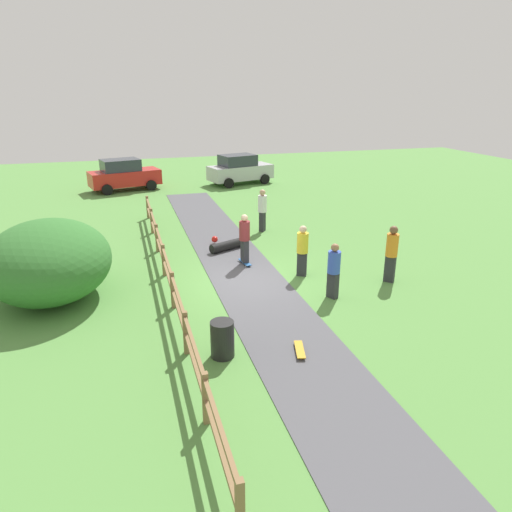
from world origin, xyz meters
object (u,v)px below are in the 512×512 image
at_px(parked_car_red, 124,175).
at_px(bystander_yellow, 302,248).
at_px(skater_fallen, 228,245).
at_px(parked_car_silver, 240,169).
at_px(trash_bin, 222,339).
at_px(bystander_blue, 334,268).
at_px(bystander_white, 262,208).
at_px(skater_riding, 245,237).
at_px(bystander_orange, 392,251).
at_px(bush_large, 49,261).
at_px(skateboard_loose, 300,349).

bearing_deg(parked_car_red, bystander_yellow, -71.72).
distance_m(skater_fallen, parked_car_silver, 13.46).
bearing_deg(parked_car_red, trash_bin, -85.21).
xyz_separation_m(bystander_blue, bystander_white, (0.01, 7.28, 0.10)).
bearing_deg(bystander_white, bystander_yellow, -92.71).
bearing_deg(bystander_white, skater_riding, -115.57).
height_order(bystander_blue, bystander_orange, bystander_orange).
distance_m(bystander_white, parked_car_red, 12.24).
distance_m(skater_riding, parked_car_red, 15.18).
relative_size(bush_large, bystander_orange, 2.27).
relative_size(skater_fallen, bystander_yellow, 0.96).
bearing_deg(parked_car_red, skateboard_loose, -80.41).
bearing_deg(bystander_orange, bystander_yellow, 153.28).
bearing_deg(bystander_yellow, skateboard_loose, -111.99).
xyz_separation_m(bystander_white, parked_car_red, (-5.62, 10.88, -0.08)).
bearing_deg(parked_car_red, bush_large, -98.90).
height_order(bystander_blue, parked_car_red, parked_car_red).
distance_m(bystander_blue, bystander_orange, 2.40).
relative_size(skater_riding, bystander_yellow, 1.05).
relative_size(bush_large, skater_fallen, 2.56).
distance_m(bush_large, parked_car_red, 16.00).
bearing_deg(bystander_blue, parked_car_red, 107.18).
relative_size(bystander_orange, parked_car_silver, 0.42).
bearing_deg(bush_large, bystander_yellow, -3.23).
bearing_deg(skater_riding, bystander_yellow, -44.64).
height_order(skater_riding, skateboard_loose, skater_riding).
height_order(bush_large, parked_car_red, bush_large).
distance_m(bystander_orange, parked_car_red, 19.25).
bearing_deg(skateboard_loose, bystander_yellow, 68.01).
height_order(bystander_white, bystander_yellow, bystander_white).
xyz_separation_m(skateboard_loose, bystander_blue, (2.09, 2.68, 0.86)).
distance_m(skateboard_loose, parked_car_red, 21.15).
distance_m(trash_bin, bystander_white, 10.36).
bearing_deg(bystander_white, parked_car_red, 117.34).
xyz_separation_m(skater_fallen, bystander_orange, (4.33, -4.64, 0.86)).
bearing_deg(skater_fallen, bystander_orange, -47.01).
bearing_deg(parked_car_red, skater_riding, -75.52).
relative_size(bush_large, bystander_white, 2.30).
relative_size(bush_large, skater_riding, 2.34).
xyz_separation_m(trash_bin, skater_fallen, (1.88, 7.56, -0.25)).
relative_size(skater_fallen, skateboard_loose, 2.04).
bearing_deg(bush_large, skater_riding, 10.05).
distance_m(parked_car_silver, parked_car_red, 7.38).
relative_size(bush_large, parked_car_red, 0.96).
bearing_deg(bush_large, bystander_orange, -9.44).
height_order(bystander_blue, bystander_yellow, bystander_yellow).
xyz_separation_m(bush_large, bystander_blue, (8.09, -2.35, -0.24)).
bearing_deg(skater_riding, parked_car_silver, 76.27).
relative_size(bystander_orange, bystander_yellow, 1.08).
bearing_deg(parked_car_silver, bystander_orange, -88.23).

